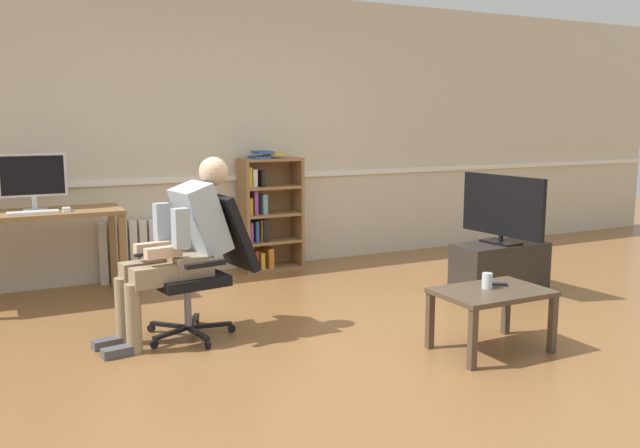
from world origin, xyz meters
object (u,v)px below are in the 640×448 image
Objects in this scene: keyboard at (33,213)px; bookshelf at (266,214)px; office_chair at (207,260)px; tv_screen at (502,208)px; computer_desk at (32,225)px; spare_remote at (496,284)px; computer_mouse at (66,210)px; drinking_glass at (487,281)px; person_seated at (180,244)px; tv_stand at (500,268)px; imac_monitor at (33,178)px; coffee_table at (492,298)px; radiator at (148,250)px.

keyboard is 2.20m from bookshelf.
tv_screen is at bearing 79.79° from office_chair.
computer_desk is 9.29× the size of spare_remote.
bookshelf reaches higher than office_chair.
computer_mouse is 0.98× the size of drinking_glass.
keyboard is at bearing 82.29° from spare_remote.
person_seated is (0.58, -1.28, -0.12)m from computer_mouse.
bookshelf is 2.01m from office_chair.
tv_stand is (3.60, -1.46, -0.43)m from computer_desk.
tv_stand is 5.47× the size of spare_remote.
computer_desk is 0.38m from imac_monitor.
computer_desk is 13.94× the size of computer_mouse.
imac_monitor is at bearing 79.43° from spare_remote.
person_seated reaches higher than imac_monitor.
imac_monitor is 5.20× the size of computer_mouse.
bookshelf reaches higher than coffee_table.
tv_stand is at bearing -21.77° from computer_mouse.
computer_mouse reaches higher than keyboard.
computer_mouse is at bearing -167.86° from bookshelf.
computer_desk is 1.13m from radiator.
keyboard reaches higher than computer_desk.
keyboard is at bearing 64.82° from tv_screen.
tv_screen is (0.00, 0.00, 0.52)m from tv_stand.
person_seated is at bearing -90.00° from office_chair.
imac_monitor is 0.39m from computer_mouse.
keyboard is 1.51m from person_seated.
radiator is at bearing 166.38° from person_seated.
imac_monitor is 0.63× the size of tv_stand.
imac_monitor is 3.47× the size of spare_remote.
keyboard is 1.61m from office_chair.
computer_desk reaches higher than tv_stand.
computer_desk is 3.62m from coffee_table.
computer_mouse is 0.14× the size of coffee_table.
office_chair is at bearing -55.75° from imac_monitor.
imac_monitor is 0.34m from keyboard.
drinking_glass is at bearing 140.34° from spare_remote.
tv_stand is 1.15× the size of coffee_table.
drinking_glass is (-1.07, -1.06, -0.28)m from tv_screen.
computer_desk is at bearing 134.89° from coffee_table.
tv_screen is (3.57, -1.54, -0.28)m from imac_monitor.
office_chair reaches higher than keyboard.
imac_monitor is 0.59× the size of radiator.
office_chair reaches higher than drinking_glass.
person_seated is at bearing -95.33° from radiator.
person_seated reaches higher than tv_stand.
bookshelf is (1.90, 0.41, -0.22)m from computer_mouse.
computer_desk is 3.63m from spare_remote.
computer_mouse is 3.65m from tv_stand.
tv_screen reaches higher than tv_stand.
radiator is 3.20m from tv_stand.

